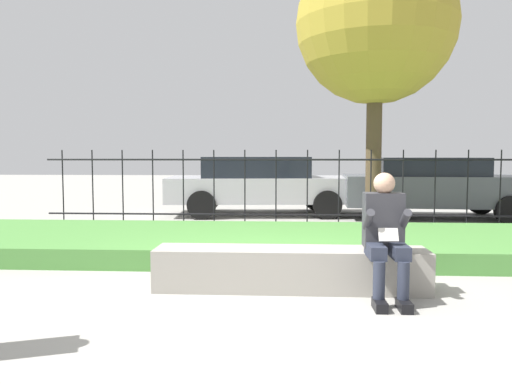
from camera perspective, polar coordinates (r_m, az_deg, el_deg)
ground_plane at (r=5.34m, az=1.42°, el=-11.03°), size 60.00×60.00×0.00m
stone_bench at (r=5.29m, az=3.95°, el=-9.03°), size 2.83×0.51×0.44m
person_seated_reader at (r=5.02m, az=14.55°, el=-4.36°), size 0.42×0.73×1.24m
grass_berm at (r=7.33m, az=1.98°, el=-5.80°), size 10.69×2.74×0.26m
iron_fence at (r=9.25m, az=2.30°, el=0.39°), size 8.69×0.03×1.51m
car_parked_center at (r=11.84m, az=0.59°, el=0.97°), size 4.60×2.28×1.37m
car_parked_right at (r=11.87m, az=19.73°, el=0.68°), size 4.14×2.16×1.36m
tree_behind_fence at (r=10.27m, az=13.53°, el=18.07°), size 3.04×3.04×5.43m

